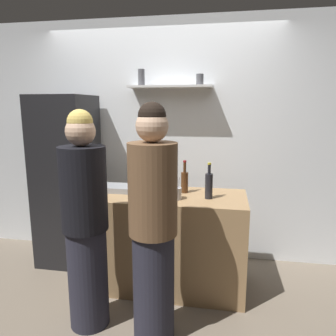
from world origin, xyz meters
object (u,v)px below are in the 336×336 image
at_px(wine_bottle_dark_glass, 209,185).
at_px(person_brown_jacket, 153,227).
at_px(baking_pan, 120,188).
at_px(utensil_holder, 175,193).
at_px(refrigerator, 67,181).
at_px(wine_bottle_amber_glass, 185,181).
at_px(person_blonde, 85,224).
at_px(wine_bottle_green_glass, 157,180).
at_px(water_bottle_plastic, 151,183).

height_order(wine_bottle_dark_glass, person_brown_jacket, person_brown_jacket).
distance_m(baking_pan, utensil_holder, 0.60).
bearing_deg(utensil_holder, refrigerator, 160.28).
relative_size(wine_bottle_amber_glass, person_blonde, 0.18).
bearing_deg(wine_bottle_dark_glass, wine_bottle_green_glass, 160.09).
height_order(wine_bottle_amber_glass, water_bottle_plastic, wine_bottle_amber_glass).
distance_m(wine_bottle_amber_glass, person_brown_jacket, 0.84).
bearing_deg(water_bottle_plastic, wine_bottle_amber_glass, 17.09).
bearing_deg(wine_bottle_amber_glass, refrigerator, 170.39).
xyz_separation_m(baking_pan, water_bottle_plastic, (0.32, -0.05, 0.08)).
xyz_separation_m(utensil_holder, water_bottle_plastic, (-0.25, 0.14, 0.05)).
relative_size(refrigerator, baking_pan, 5.28).
distance_m(wine_bottle_green_glass, wine_bottle_amber_glass, 0.27).
distance_m(baking_pan, person_blonde, 0.73).
bearing_deg(wine_bottle_amber_glass, wine_bottle_green_glass, 174.07).
relative_size(utensil_holder, wine_bottle_amber_glass, 0.67).
distance_m(wine_bottle_green_glass, person_blonde, 0.89).
height_order(utensil_holder, wine_bottle_amber_glass, wine_bottle_amber_glass).
bearing_deg(baking_pan, wine_bottle_dark_glass, -7.35).
distance_m(refrigerator, wine_bottle_amber_glass, 1.32).
height_order(utensil_holder, person_brown_jacket, person_brown_jacket).
bearing_deg(wine_bottle_amber_glass, wine_bottle_dark_glass, -33.58).
xyz_separation_m(water_bottle_plastic, person_brown_jacket, (0.18, -0.73, -0.14)).
bearing_deg(baking_pan, person_brown_jacket, -56.90).
xyz_separation_m(person_blonde, person_brown_jacket, (0.53, -0.05, 0.03)).
bearing_deg(wine_bottle_amber_glass, baking_pan, -175.88).
bearing_deg(baking_pan, wine_bottle_amber_glass, 4.12).
height_order(baking_pan, wine_bottle_green_glass, wine_bottle_green_glass).
xyz_separation_m(baking_pan, wine_bottle_green_glass, (0.35, 0.07, 0.08)).
xyz_separation_m(baking_pan, wine_bottle_dark_glass, (0.85, -0.11, 0.10)).
xyz_separation_m(baking_pan, person_blonde, (-0.02, -0.72, -0.09)).
relative_size(refrigerator, wine_bottle_dark_glass, 5.65).
xyz_separation_m(wine_bottle_amber_glass, water_bottle_plastic, (-0.30, -0.09, -0.01)).
bearing_deg(person_brown_jacket, baking_pan, -113.73).
relative_size(wine_bottle_green_glass, wine_bottle_amber_glass, 0.94).
relative_size(wine_bottle_dark_glass, person_blonde, 0.19).
height_order(water_bottle_plastic, person_brown_jacket, person_brown_jacket).
bearing_deg(wine_bottle_green_glass, person_blonde, -115.08).
bearing_deg(refrigerator, wine_bottle_dark_glass, -13.75).
xyz_separation_m(baking_pan, person_brown_jacket, (0.50, -0.77, -0.06)).
distance_m(baking_pan, person_brown_jacket, 0.92).
relative_size(wine_bottle_green_glass, person_brown_jacket, 0.17).
distance_m(baking_pan, wine_bottle_dark_glass, 0.86).
bearing_deg(person_blonde, person_brown_jacket, -152.19).
bearing_deg(utensil_holder, wine_bottle_dark_glass, 14.30).
height_order(baking_pan, wine_bottle_amber_glass, wine_bottle_amber_glass).
height_order(wine_bottle_dark_glass, person_blonde, person_blonde).
xyz_separation_m(refrigerator, baking_pan, (0.68, -0.26, 0.02)).
relative_size(water_bottle_plastic, person_brown_jacket, 0.13).
bearing_deg(wine_bottle_amber_glass, water_bottle_plastic, -162.91).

